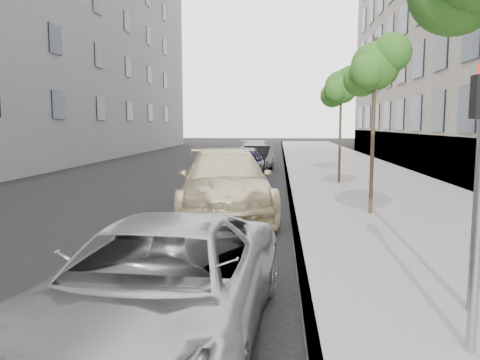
# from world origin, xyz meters

# --- Properties ---
(sidewalk) EXTENTS (6.40, 72.00, 0.14)m
(sidewalk) POSITION_xyz_m (4.30, 24.00, 0.07)
(sidewalk) COLOR gray
(sidewalk) RESTS_ON ground
(curb) EXTENTS (0.15, 72.00, 0.14)m
(curb) POSITION_xyz_m (1.18, 24.00, 0.07)
(curb) COLOR #9E9B93
(curb) RESTS_ON ground
(tree_mid) EXTENTS (1.59, 1.39, 4.58)m
(tree_mid) POSITION_xyz_m (3.23, 8.00, 3.92)
(tree_mid) COLOR #38281C
(tree_mid) RESTS_ON sidewalk
(tree_far) EXTENTS (1.65, 1.45, 4.58)m
(tree_far) POSITION_xyz_m (3.23, 14.50, 3.90)
(tree_far) COLOR #38281C
(tree_far) RESTS_ON sidewalk
(minivan) EXTENTS (2.63, 5.16, 1.40)m
(minivan) POSITION_xyz_m (-0.52, 0.48, 0.70)
(minivan) COLOR #A4A6A8
(minivan) RESTS_ON ground
(suv) EXTENTS (3.27, 6.29, 1.74)m
(suv) POSITION_xyz_m (-0.67, 8.29, 0.87)
(suv) COLOR beige
(suv) RESTS_ON ground
(sedan_blue) EXTENTS (2.00, 4.68, 1.58)m
(sedan_blue) POSITION_xyz_m (-0.80, 15.32, 0.79)
(sedan_blue) COLOR black
(sedan_blue) RESTS_ON ground
(sedan_black) EXTENTS (1.82, 4.15, 1.33)m
(sedan_black) POSITION_xyz_m (-0.35, 20.24, 0.66)
(sedan_black) COLOR black
(sedan_black) RESTS_ON ground
(sedan_rear) EXTENTS (2.36, 5.08, 1.44)m
(sedan_rear) POSITION_xyz_m (-0.75, 25.33, 0.72)
(sedan_rear) COLOR #B2B6BB
(sedan_rear) RESTS_ON ground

